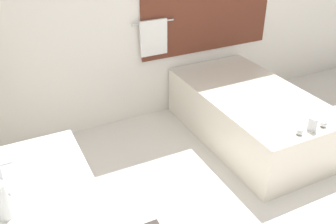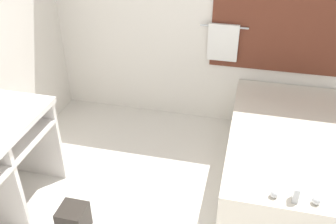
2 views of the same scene
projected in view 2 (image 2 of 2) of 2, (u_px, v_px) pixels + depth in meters
The scene contains 3 objects.
wall_back_with_blinds at pixel (258, 8), 3.74m from camera, with size 7.40×0.13×2.70m.
bathtub at pixel (286, 155), 3.41m from camera, with size 1.03×1.87×0.67m.
waste_bin at pixel (74, 220), 3.00m from camera, with size 0.21×0.21×0.25m.
Camera 2 is at (-0.00, -1.61, 2.44)m, focal length 40.00 mm.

